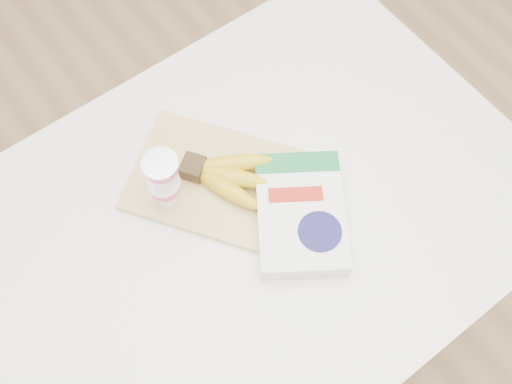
# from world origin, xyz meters

# --- Properties ---
(room) EXTENTS (4.00, 4.00, 4.00)m
(room) POSITION_xyz_m (0.00, 0.00, 1.35)
(room) COLOR tan
(room) RESTS_ON ground
(table) EXTENTS (1.28, 0.86, 0.96)m
(table) POSITION_xyz_m (0.00, 0.00, 0.48)
(table) COLOR white
(table) RESTS_ON ground
(cutting_board) EXTENTS (0.39, 0.41, 0.02)m
(cutting_board) POSITION_xyz_m (0.04, 0.10, 0.97)
(cutting_board) COLOR #DAB878
(cutting_board) RESTS_ON table
(bananas) EXTENTS (0.18, 0.19, 0.06)m
(bananas) POSITION_xyz_m (0.06, 0.08, 1.00)
(bananas) COLOR #382816
(bananas) RESTS_ON cutting_board
(yogurt_stack) EXTENTS (0.07, 0.07, 0.16)m
(yogurt_stack) POSITION_xyz_m (-0.06, 0.11, 1.06)
(yogurt_stack) COLOR white
(yogurt_stack) RESTS_ON cutting_board
(cereal_box) EXTENTS (0.28, 0.30, 0.06)m
(cereal_box) POSITION_xyz_m (0.13, -0.07, 0.99)
(cereal_box) COLOR white
(cereal_box) RESTS_ON table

